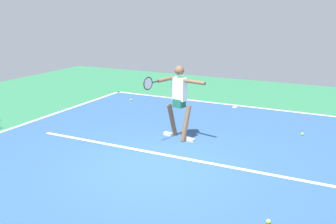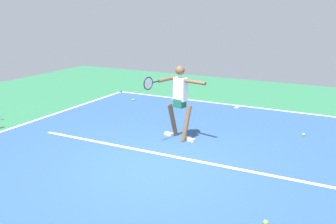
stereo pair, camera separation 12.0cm
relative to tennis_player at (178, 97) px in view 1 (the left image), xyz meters
The scene contains 9 objects.
ground_plane 2.09m from the tennis_player, 100.30° to the left, with size 20.31×20.31×0.00m, color #2D754C.
court_surface 2.08m from the tennis_player, 100.30° to the left, with size 9.23×11.23×0.00m, color #2D5484.
court_line_baseline_near 3.92m from the tennis_player, 94.93° to the right, with size 9.23×0.10×0.01m, color white.
court_line_service 1.53m from the tennis_player, 106.60° to the left, with size 6.93×0.10×0.01m, color white.
court_line_centre_mark 3.73m from the tennis_player, 95.20° to the right, with size 0.10×0.30×0.01m, color white.
tennis_player is the anchor object (origin of this frame).
tennis_ball_far_corner 4.08m from the tennis_player, 134.61° to the left, with size 0.07×0.07×0.07m, color #C6E53D.
tennis_ball_near_service_line 3.24m from the tennis_player, 148.83° to the right, with size 0.07×0.07×0.07m, color #C6E53D.
tennis_ball_near_player 4.26m from the tennis_player, 42.27° to the right, with size 0.07×0.07×0.07m, color #CCE033.
Camera 1 is at (-3.36, 6.13, 3.06)m, focal length 40.92 mm.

